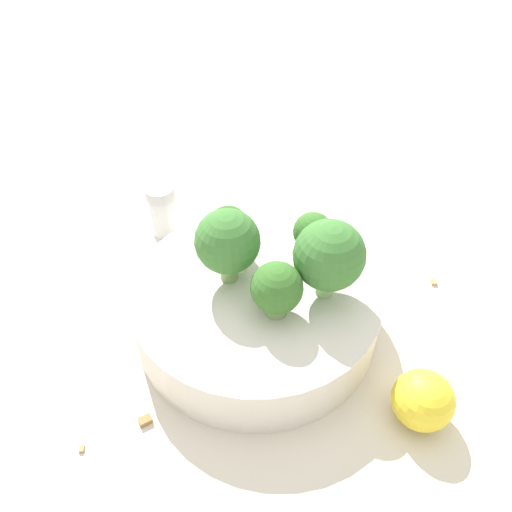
% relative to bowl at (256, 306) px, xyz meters
% --- Properties ---
extents(ground_plane, '(3.00, 3.00, 0.00)m').
position_rel_bowl_xyz_m(ground_plane, '(0.00, 0.00, -0.02)').
color(ground_plane, beige).
extents(bowl, '(0.21, 0.21, 0.05)m').
position_rel_bowl_xyz_m(bowl, '(0.00, 0.00, 0.00)').
color(bowl, silver).
rests_on(bowl, ground_plane).
extents(broccoli_floret_0, '(0.03, 0.03, 0.05)m').
position_rel_bowl_xyz_m(broccoli_floret_0, '(0.05, -0.01, 0.05)').
color(broccoli_floret_0, '#84AD66').
rests_on(broccoli_floret_0, bowl).
extents(broccoli_floret_1, '(0.03, 0.03, 0.04)m').
position_rel_bowl_xyz_m(broccoli_floret_1, '(0.00, -0.06, 0.05)').
color(broccoli_floret_1, '#84AD66').
rests_on(broccoli_floret_1, bowl).
extents(broccoli_floret_2, '(0.05, 0.05, 0.07)m').
position_rel_bowl_xyz_m(broccoli_floret_2, '(0.02, 0.01, 0.06)').
color(broccoli_floret_2, '#7A9E5B').
rests_on(broccoli_floret_2, bowl).
extents(broccoli_floret_3, '(0.04, 0.04, 0.05)m').
position_rel_bowl_xyz_m(broccoli_floret_3, '(-0.03, 0.01, 0.05)').
color(broccoli_floret_3, '#7A9E5B').
rests_on(broccoli_floret_3, bowl).
extents(broccoli_floret_4, '(0.06, 0.06, 0.07)m').
position_rel_bowl_xyz_m(broccoli_floret_4, '(-0.04, -0.04, 0.06)').
color(broccoli_floret_4, '#8EB770').
rests_on(broccoli_floret_4, bowl).
extents(pepper_shaker, '(0.03, 0.03, 0.06)m').
position_rel_bowl_xyz_m(pepper_shaker, '(0.16, -0.01, 0.00)').
color(pepper_shaker, silver).
rests_on(pepper_shaker, ground_plane).
extents(lemon_wedge, '(0.05, 0.05, 0.05)m').
position_rel_bowl_xyz_m(lemon_wedge, '(-0.15, -0.04, -0.00)').
color(lemon_wedge, yellow).
rests_on(lemon_wedge, ground_plane).
extents(almond_crumb_0, '(0.01, 0.01, 0.01)m').
position_rel_bowl_xyz_m(almond_crumb_0, '(-0.02, 0.12, -0.02)').
color(almond_crumb_0, olive).
rests_on(almond_crumb_0, ground_plane).
extents(almond_crumb_1, '(0.01, 0.01, 0.01)m').
position_rel_bowl_xyz_m(almond_crumb_1, '(0.01, -0.15, -0.02)').
color(almond_crumb_1, tan).
rests_on(almond_crumb_1, ground_plane).
extents(almond_crumb_2, '(0.01, 0.01, 0.01)m').
position_rel_bowl_xyz_m(almond_crumb_2, '(0.10, 0.07, -0.02)').
color(almond_crumb_2, '#AD7F4C').
rests_on(almond_crumb_2, ground_plane).
extents(almond_crumb_3, '(0.01, 0.01, 0.01)m').
position_rel_bowl_xyz_m(almond_crumb_3, '(-0.07, -0.16, -0.02)').
color(almond_crumb_3, tan).
rests_on(almond_crumb_3, ground_plane).
extents(almond_crumb_4, '(0.01, 0.01, 0.01)m').
position_rel_bowl_xyz_m(almond_crumb_4, '(-0.01, 0.17, -0.02)').
color(almond_crumb_4, '#AD7F4C').
rests_on(almond_crumb_4, ground_plane).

